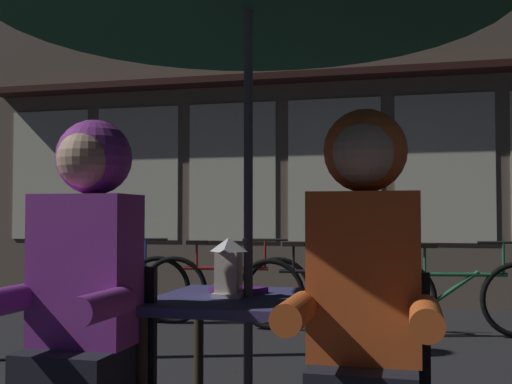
{
  "coord_description": "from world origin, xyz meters",
  "views": [
    {
      "loc": [
        0.63,
        -2.41,
        1.06
      ],
      "look_at": [
        0.0,
        0.13,
        1.15
      ],
      "focal_mm": 44.56,
      "sensor_mm": 36.0,
      "label": 1
    }
  ],
  "objects": [
    {
      "name": "bicycle_third",
      "position": [
        -0.16,
        3.38,
        0.35
      ],
      "size": [
        1.68,
        0.1,
        0.84
      ],
      "color": "black",
      "rests_on": "ground_plane"
    },
    {
      "name": "person_right_hooded",
      "position": [
        0.48,
        -0.43,
        0.85
      ],
      "size": [
        0.45,
        0.56,
        1.4
      ],
      "color": "black",
      "rests_on": "ground_plane"
    },
    {
      "name": "lantern",
      "position": [
        -0.07,
        -0.03,
        0.86
      ],
      "size": [
        0.11,
        0.11,
        0.23
      ],
      "color": "white",
      "rests_on": "cafe_table"
    },
    {
      "name": "book",
      "position": [
        -0.07,
        0.11,
        0.75
      ],
      "size": [
        0.24,
        0.2,
        0.02
      ],
      "primitive_type": "cube",
      "rotation": [
        0.0,
        0.0,
        -0.35
      ],
      "color": "#661E7A",
      "rests_on": "cafe_table"
    },
    {
      "name": "person_left_hooded",
      "position": [
        -0.48,
        -0.43,
        0.85
      ],
      "size": [
        0.45,
        0.56,
        1.4
      ],
      "color": "black",
      "rests_on": "ground_plane"
    },
    {
      "name": "chair_left",
      "position": [
        -0.48,
        -0.37,
        0.49
      ],
      "size": [
        0.4,
        0.4,
        0.87
      ],
      "color": "black",
      "rests_on": "ground_plane"
    },
    {
      "name": "bicycle_fourth",
      "position": [
        1.01,
        3.4,
        0.35
      ],
      "size": [
        1.66,
        0.34,
        0.84
      ],
      "color": "black",
      "rests_on": "ground_plane"
    },
    {
      "name": "shopfront_building",
      "position": [
        -0.27,
        5.39,
        3.09
      ],
      "size": [
        10.0,
        0.93,
        6.2
      ],
      "color": "#6B5B4C",
      "rests_on": "ground_plane"
    },
    {
      "name": "bicycle_second",
      "position": [
        -1.15,
        3.54,
        0.35
      ],
      "size": [
        1.67,
        0.28,
        0.84
      ],
      "color": "black",
      "rests_on": "ground_plane"
    },
    {
      "name": "bicycle_nearest",
      "position": [
        -2.33,
        3.38,
        0.35
      ],
      "size": [
        1.66,
        0.36,
        0.84
      ],
      "color": "black",
      "rests_on": "ground_plane"
    },
    {
      "name": "cafe_table",
      "position": [
        0.0,
        0.0,
        0.64
      ],
      "size": [
        0.72,
        0.72,
        0.74
      ],
      "color": "navy",
      "rests_on": "ground_plane"
    }
  ]
}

